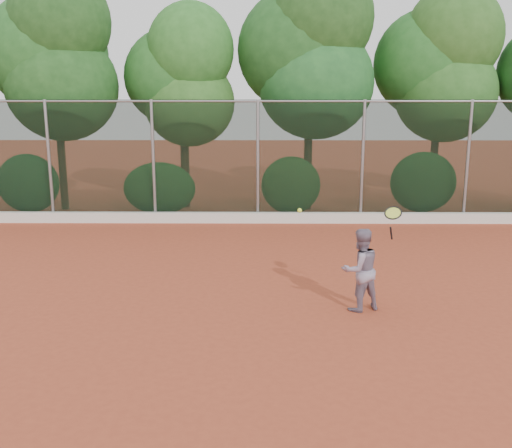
{
  "coord_description": "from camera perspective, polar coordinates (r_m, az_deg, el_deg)",
  "views": [
    {
      "loc": [
        0.09,
        -9.33,
        3.54
      ],
      "look_at": [
        0.0,
        1.0,
        1.25
      ],
      "focal_mm": 40.0,
      "sensor_mm": 36.0,
      "label": 1
    }
  ],
  "objects": [
    {
      "name": "ground",
      "position": [
        9.98,
        -0.05,
        -8.28
      ],
      "size": [
        80.0,
        80.0,
        0.0
      ],
      "primitive_type": "plane",
      "color": "#A74227",
      "rests_on": "ground"
    },
    {
      "name": "tennis_racket",
      "position": [
        9.46,
        13.53,
        0.85
      ],
      "size": [
        0.35,
        0.33,
        0.57
      ],
      "color": "black",
      "rests_on": "ground"
    },
    {
      "name": "tennis_ball_in_flight",
      "position": [
        9.02,
        4.39,
        1.37
      ],
      "size": [
        0.07,
        0.07,
        0.07
      ],
      "color": "#E5FA38",
      "rests_on": "ground"
    },
    {
      "name": "concrete_curb",
      "position": [
        16.5,
        0.17,
        0.64
      ],
      "size": [
        24.0,
        0.2,
        0.3
      ],
      "primitive_type": "cube",
      "color": "silver",
      "rests_on": "ground"
    },
    {
      "name": "chainlink_fence",
      "position": [
        16.41,
        0.18,
        6.62
      ],
      "size": [
        24.09,
        0.09,
        3.5
      ],
      "color": "black",
      "rests_on": "ground"
    },
    {
      "name": "tennis_player",
      "position": [
        9.79,
        10.37,
        -4.51
      ],
      "size": [
        0.85,
        0.77,
        1.42
      ],
      "primitive_type": "imported",
      "rotation": [
        0.0,
        0.0,
        3.54
      ],
      "color": "gray",
      "rests_on": "ground"
    },
    {
      "name": "foliage_backdrop",
      "position": [
        18.34,
        -1.55,
        15.19
      ],
      "size": [
        23.7,
        3.63,
        7.55
      ],
      "color": "#432B19",
      "rests_on": "ground"
    }
  ]
}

